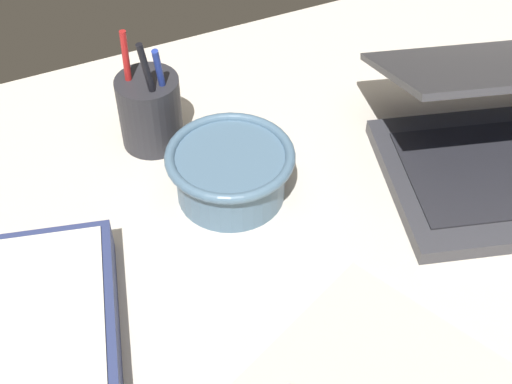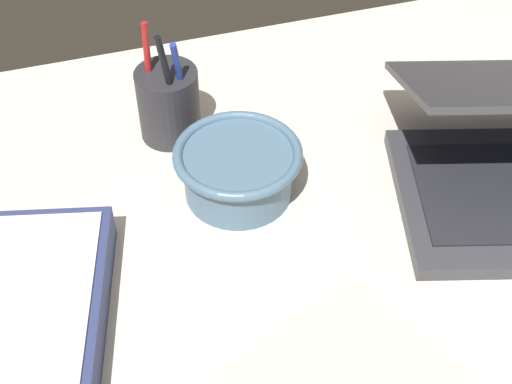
# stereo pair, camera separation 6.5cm
# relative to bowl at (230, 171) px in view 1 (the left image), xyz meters

# --- Properties ---
(desk_top) EXTENTS (1.40, 1.00, 0.02)m
(desk_top) POSITION_rel_bowl_xyz_m (0.01, -0.17, -0.05)
(desk_top) COLOR beige
(desk_top) RESTS_ON ground
(bowl) EXTENTS (0.15, 0.15, 0.07)m
(bowl) POSITION_rel_bowl_xyz_m (0.00, 0.00, 0.00)
(bowl) COLOR slate
(bowl) RESTS_ON desk_top
(pen_cup) EXTENTS (0.08, 0.08, 0.16)m
(pen_cup) POSITION_rel_bowl_xyz_m (-0.05, 0.13, 0.01)
(pen_cup) COLOR #28282D
(pen_cup) RESTS_ON desk_top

